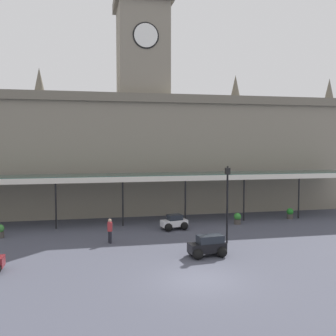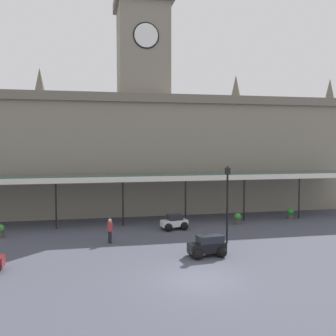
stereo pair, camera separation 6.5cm
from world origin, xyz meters
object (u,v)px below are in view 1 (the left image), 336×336
object	(u,v)px
car_white_sedan	(174,223)
planter_by_canopy	(237,218)
pedestrian_near_entrance	(110,230)
planter_forecourt_centre	(0,231)
car_black_estate	(208,247)
victorian_lamppost	(227,196)
planter_near_kerb	(290,213)

from	to	relation	value
car_white_sedan	planter_by_canopy	xyz separation A→B (m)	(5.64, 0.86, -0.01)
pedestrian_near_entrance	planter_by_canopy	xyz separation A→B (m)	(10.81, 3.92, -0.42)
pedestrian_near_entrance	planter_forecourt_centre	bearing A→B (deg)	158.06
car_black_estate	victorian_lamppost	xyz separation A→B (m)	(2.19, 2.58, 2.69)
pedestrian_near_entrance	planter_forecourt_centre	distance (m)	8.31
car_black_estate	planter_forecourt_centre	bearing A→B (deg)	151.03
car_black_estate	planter_near_kerb	distance (m)	14.24
victorian_lamppost	planter_by_canopy	distance (m)	6.93
car_white_sedan	planter_by_canopy	bearing A→B (deg)	8.66
car_white_sedan	planter_near_kerb	world-z (taller)	car_white_sedan
planter_near_kerb	car_white_sedan	bearing A→B (deg)	-169.51
planter_by_canopy	planter_forecourt_centre	bearing A→B (deg)	-177.48
pedestrian_near_entrance	planter_by_canopy	size ratio (longest dim) A/B	1.74
car_white_sedan	planter_near_kerb	bearing A→B (deg)	10.49
victorian_lamppost	planter_by_canopy	xyz separation A→B (m)	(3.02, 5.59, -2.77)
car_white_sedan	pedestrian_near_entrance	distance (m)	6.02
car_black_estate	pedestrian_near_entrance	bearing A→B (deg)	142.74
car_white_sedan	pedestrian_near_entrance	bearing A→B (deg)	-149.43
car_black_estate	car_white_sedan	world-z (taller)	car_black_estate
planter_forecourt_centre	victorian_lamppost	bearing A→B (deg)	-17.15
planter_forecourt_centre	planter_by_canopy	size ratio (longest dim) A/B	1.00
planter_forecourt_centre	planter_near_kerb	xyz separation A→B (m)	(24.01, 2.02, 0.00)
victorian_lamppost	planter_near_kerb	size ratio (longest dim) A/B	5.50
planter_near_kerb	car_black_estate	bearing A→B (deg)	-138.77
car_white_sedan	planter_by_canopy	distance (m)	5.70
car_white_sedan	car_black_estate	bearing A→B (deg)	-86.64
car_white_sedan	victorian_lamppost	world-z (taller)	victorian_lamppost
victorian_lamppost	planter_by_canopy	bearing A→B (deg)	61.64
pedestrian_near_entrance	planter_forecourt_centre	world-z (taller)	pedestrian_near_entrance
planter_forecourt_centre	planter_near_kerb	world-z (taller)	same
victorian_lamppost	planter_forecourt_centre	bearing A→B (deg)	162.85
car_white_sedan	victorian_lamppost	bearing A→B (deg)	-61.08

